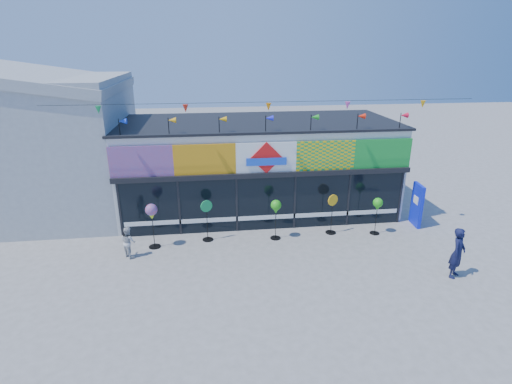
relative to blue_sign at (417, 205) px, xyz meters
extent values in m
plane|color=slate|center=(-6.40, -3.05, -0.92)|extent=(80.00, 80.00, 0.00)
cube|color=silver|center=(-6.40, 2.95, 1.08)|extent=(12.00, 5.00, 4.00)
cube|color=black|center=(-6.40, 0.39, 0.23)|extent=(11.60, 0.12, 2.30)
cube|color=black|center=(-6.40, 0.35, 1.48)|extent=(12.00, 0.30, 0.20)
cube|color=white|center=(-6.40, 0.36, -0.37)|extent=(11.40, 0.10, 0.18)
cube|color=black|center=(-6.40, 2.95, 3.13)|extent=(12.20, 5.20, 0.10)
cube|color=black|center=(-12.20, 0.38, 0.23)|extent=(0.08, 0.14, 2.30)
cube|color=black|center=(-9.90, 0.38, 0.23)|extent=(0.08, 0.14, 2.30)
cube|color=black|center=(-7.60, 0.38, 0.23)|extent=(0.08, 0.14, 2.30)
cube|color=black|center=(-5.20, 0.38, 0.23)|extent=(0.08, 0.14, 2.30)
cube|color=black|center=(-2.90, 0.38, 0.23)|extent=(0.08, 0.14, 2.30)
cube|color=black|center=(-0.60, 0.38, 0.23)|extent=(0.08, 0.14, 2.30)
cube|color=red|center=(-11.20, 0.37, 2.18)|extent=(2.40, 0.08, 1.20)
cube|color=orange|center=(-8.80, 0.37, 2.18)|extent=(2.40, 0.08, 1.20)
cube|color=white|center=(-6.40, 0.37, 2.18)|extent=(2.40, 0.08, 1.20)
cube|color=yellow|center=(-4.00, 0.37, 2.18)|extent=(2.40, 0.08, 1.20)
cube|color=green|center=(-1.60, 0.37, 2.18)|extent=(2.40, 0.08, 1.20)
cube|color=red|center=(-6.40, 0.31, 2.18)|extent=(1.27, 0.06, 1.27)
cube|color=blue|center=(-6.40, 0.29, 2.03)|extent=(1.60, 0.05, 0.30)
cube|color=#D61459|center=(-10.32, 0.43, 0.12)|extent=(0.78, 0.03, 0.78)
cube|color=#EF4FC5|center=(-8.75, 0.43, 0.24)|extent=(0.92, 0.03, 0.92)
cube|color=orange|center=(-7.19, 0.43, 0.54)|extent=(0.78, 0.03, 0.78)
cube|color=red|center=(-5.62, 0.43, 0.03)|extent=(0.92, 0.03, 0.92)
cube|color=#E8FA15|center=(-4.05, 0.43, 0.25)|extent=(0.78, 0.03, 0.78)
cube|color=purple|center=(-2.49, 0.43, 0.50)|extent=(0.92, 0.03, 0.92)
cylinder|color=black|center=(-11.90, 0.60, 3.43)|extent=(0.03, 0.03, 0.70)
cone|color=blue|center=(-11.76, 0.60, 3.68)|extent=(0.30, 0.22, 0.22)
cylinder|color=black|center=(-10.10, 0.60, 3.43)|extent=(0.03, 0.03, 0.70)
cone|color=orange|center=(-9.96, 0.60, 3.68)|extent=(0.30, 0.22, 0.22)
cylinder|color=black|center=(-8.20, 0.60, 3.43)|extent=(0.03, 0.03, 0.70)
cone|color=orange|center=(-8.06, 0.60, 3.68)|extent=(0.30, 0.22, 0.22)
cylinder|color=black|center=(-6.40, 0.60, 3.43)|extent=(0.03, 0.03, 0.70)
cone|color=#1A1FE5|center=(-6.26, 0.60, 3.68)|extent=(0.30, 0.22, 0.22)
cylinder|color=black|center=(-4.60, 0.60, 3.43)|extent=(0.03, 0.03, 0.70)
cone|color=#179920|center=(-4.46, 0.60, 3.68)|extent=(0.30, 0.22, 0.22)
cylinder|color=black|center=(-2.70, 0.60, 3.43)|extent=(0.03, 0.03, 0.70)
cone|color=red|center=(-2.56, 0.60, 3.68)|extent=(0.30, 0.22, 0.22)
cylinder|color=black|center=(-0.90, 0.60, 3.43)|extent=(0.03, 0.03, 0.70)
cone|color=red|center=(-0.76, 0.60, 3.68)|extent=(0.30, 0.22, 0.22)
cylinder|color=black|center=(-6.40, -0.05, 4.38)|extent=(16.00, 0.01, 0.01)
cone|color=#169546|center=(-12.40, -0.05, 4.20)|extent=(0.20, 0.20, 0.28)
cone|color=red|center=(-9.40, -0.05, 4.20)|extent=(0.20, 0.20, 0.28)
cone|color=orange|center=(-6.40, -0.05, 4.20)|extent=(0.20, 0.20, 0.28)
cone|color=#DB49AB|center=(-3.40, -0.05, 4.20)|extent=(0.20, 0.20, 0.28)
cone|color=#F4A814|center=(-0.40, -0.05, 4.20)|extent=(0.20, 0.20, 0.28)
cube|color=#A8ABAE|center=(-16.40, 3.95, 2.08)|extent=(8.00, 7.00, 6.00)
cube|color=#A8ABAE|center=(-16.40, 3.95, 5.18)|extent=(8.18, 7.20, 1.54)
cube|color=#0E1FD6|center=(0.00, 0.00, 0.00)|extent=(0.21, 0.92, 1.82)
cube|color=white|center=(-0.07, 0.00, 0.22)|extent=(0.07, 0.41, 0.32)
cylinder|color=black|center=(-10.84, -0.68, -0.90)|extent=(0.45, 0.45, 0.03)
cylinder|color=black|center=(-10.84, -0.68, -0.16)|extent=(0.03, 0.03, 1.45)
sphere|color=#C1F514|center=(-10.84, -0.68, 0.62)|extent=(0.45, 0.45, 0.45)
cone|color=#C1F514|center=(-10.84, -0.68, 0.34)|extent=(0.22, 0.22, 0.20)
cylinder|color=black|center=(-8.82, -0.34, -0.90)|extent=(0.43, 0.43, 0.03)
cylinder|color=black|center=(-8.82, -0.34, -0.19)|extent=(0.03, 0.03, 1.39)
cylinder|color=#179647|center=(-8.82, -0.34, 0.52)|extent=(0.45, 0.21, 0.47)
cylinder|color=black|center=(-6.15, -0.54, -0.90)|extent=(0.41, 0.41, 0.03)
cylinder|color=black|center=(-6.15, -0.54, -0.21)|extent=(0.02, 0.02, 1.35)
sphere|color=green|center=(-6.15, -0.54, 0.51)|extent=(0.41, 0.41, 0.41)
cone|color=green|center=(-6.15, -0.54, 0.25)|extent=(0.21, 0.21, 0.19)
cylinder|color=black|center=(-3.80, -0.33, -0.90)|extent=(0.43, 0.43, 0.03)
cylinder|color=black|center=(-3.80, -0.33, -0.19)|extent=(0.03, 0.03, 1.39)
cylinder|color=#F5AE14|center=(-3.80, -0.33, 0.52)|extent=(0.45, 0.22, 0.47)
cylinder|color=black|center=(-2.04, -0.61, -0.90)|extent=(0.39, 0.39, 0.03)
cylinder|color=black|center=(-2.04, -0.61, -0.25)|extent=(0.02, 0.02, 1.28)
sphere|color=green|center=(-2.04, -0.61, 0.44)|extent=(0.39, 0.39, 0.39)
cone|color=green|center=(-2.04, -0.61, 0.19)|extent=(0.20, 0.20, 0.18)
imported|color=#111437|center=(-0.74, -4.04, -0.05)|extent=(0.75, 0.73, 1.73)
imported|color=#BDBDBD|center=(-11.66, -1.30, -0.33)|extent=(0.62, 0.64, 1.17)
camera|label=1|loc=(-8.72, -14.66, 6.26)|focal=28.00mm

